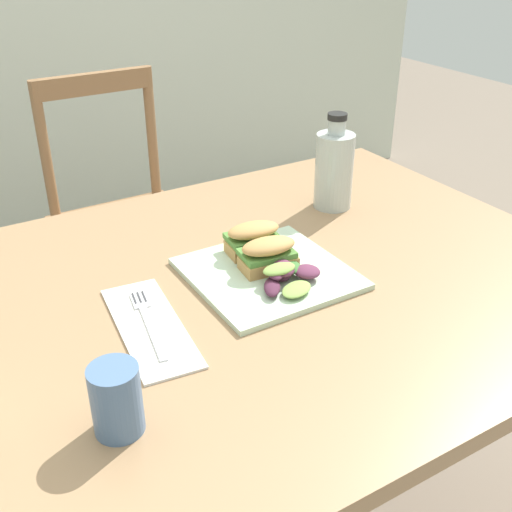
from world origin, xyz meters
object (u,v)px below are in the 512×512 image
Objects in this scene: cup_extra_side at (116,400)px; dining_table at (218,354)px; plate_lunch at (268,273)px; bottle_cold_brew at (334,173)px; chair_wooden_far at (124,221)px; sandwich_half_back at (253,238)px; sandwich_half_front at (268,254)px; fork_on_napkin at (147,318)px.

dining_table is at bearing 40.93° from cup_extra_side.
plate_lunch is at bearing 31.78° from cup_extra_side.
chair_wooden_far is at bearing 105.70° from bottle_cold_brew.
chair_wooden_far reaches higher than dining_table.
bottle_cold_brew is at bearing 33.18° from plate_lunch.
cup_extra_side reaches higher than dining_table.
bottle_cold_brew reaches higher than sandwich_half_back.
dining_table is 0.21m from sandwich_half_back.
dining_table is 5.19× the size of plate_lunch.
bottle_cold_brew reaches higher than cup_extra_side.
chair_wooden_far is 0.86m from bottle_cold_brew.
chair_wooden_far reaches higher than cup_extra_side.
bottle_cold_brew is (0.26, 0.10, 0.03)m from sandwich_half_back.
plate_lunch is 2.54× the size of sandwich_half_front.
fork_on_napkin is (-0.29, -0.94, 0.30)m from chair_wooden_far.
sandwich_half_back is (0.01, 0.06, 0.00)m from sandwich_half_front.
bottle_cold_brew reaches higher than fork_on_napkin.
sandwich_half_front is at bearing 59.78° from plate_lunch.
sandwich_half_front is at bearing -147.52° from bottle_cold_brew.
sandwich_half_front is at bearing -93.36° from chair_wooden_far.
bottle_cold_brew is (0.37, 0.18, 0.19)m from dining_table.
plate_lunch is (0.10, 0.01, 0.13)m from dining_table.
plate_lunch is at bearing -100.39° from sandwich_half_back.
plate_lunch is at bearing -120.22° from sandwich_half_front.
bottle_cold_brew is at bearing 25.93° from dining_table.
sandwich_half_back is at bearing 82.19° from sandwich_half_front.
chair_wooden_far is 0.97m from plate_lunch.
fork_on_napkin is at bearing -173.99° from dining_table.
cup_extra_side is (-0.35, -0.22, 0.01)m from sandwich_half_front.
sandwich_half_front is at bearing -97.81° from sandwich_half_back.
sandwich_half_back is at bearing 33.27° from dining_table.
dining_table is 0.36m from cup_extra_side.
dining_table is 13.18× the size of sandwich_half_back.
fork_on_napkin is 2.04× the size of cup_extra_side.
plate_lunch is 0.03m from sandwich_half_front.
cup_extra_side is at bearing -147.60° from bottle_cold_brew.
plate_lunch is 1.29× the size of bottle_cold_brew.
dining_table is 0.46m from bottle_cold_brew.
sandwich_half_back is 0.54× the size of fork_on_napkin.
bottle_cold_brew is at bearing 22.18° from sandwich_half_back.
sandwich_half_front and sandwich_half_back have the same top height.
chair_wooden_far is (0.16, 0.93, -0.17)m from dining_table.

